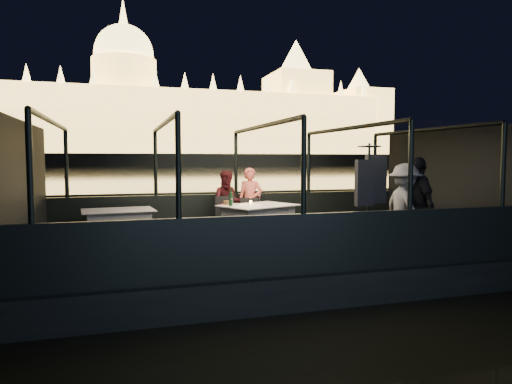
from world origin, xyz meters
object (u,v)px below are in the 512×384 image
object	(u,v)px
wine_bottle	(231,199)
person_man_maroon	(228,202)
dining_table_central	(259,223)
chair_port_left	(227,218)
coat_stand	(368,207)
person_woman_coral	(250,202)
chair_port_right	(251,217)
dining_table_aft	(119,226)
passenger_dark	(417,206)
passenger_stripe	(405,206)

from	to	relation	value
wine_bottle	person_man_maroon	bearing A→B (deg)	80.08
dining_table_central	chair_port_left	bearing A→B (deg)	132.88
chair_port_left	coat_stand	bearing A→B (deg)	-52.24
dining_table_central	person_woman_coral	world-z (taller)	person_woman_coral
chair_port_left	chair_port_right	bearing A→B (deg)	4.28
dining_table_aft	wine_bottle	world-z (taller)	wine_bottle
dining_table_aft	wine_bottle	xyz separation A→B (m)	(2.13, -0.48, 0.53)
dining_table_aft	chair_port_left	xyz separation A→B (m)	(2.20, 0.18, 0.06)
dining_table_central	wine_bottle	distance (m)	0.80
passenger_dark	person_man_maroon	bearing A→B (deg)	-124.28
person_man_maroon	passenger_dark	distance (m)	3.93
dining_table_central	chair_port_right	distance (m)	0.58
dining_table_central	coat_stand	world-z (taller)	coat_stand
coat_stand	wine_bottle	world-z (taller)	coat_stand
passenger_stripe	coat_stand	bearing A→B (deg)	116.34
dining_table_aft	chair_port_right	bearing A→B (deg)	3.88
passenger_stripe	passenger_dark	bearing A→B (deg)	-104.86
person_woman_coral	person_man_maroon	xyz separation A→B (m)	(-0.51, -0.01, 0.00)
wine_bottle	passenger_stripe	bearing A→B (deg)	-29.44
person_woman_coral	dining_table_aft	bearing A→B (deg)	-145.82
chair_port_right	passenger_dark	world-z (taller)	passenger_dark
chair_port_left	chair_port_right	world-z (taller)	chair_port_left
passenger_dark	chair_port_left	bearing A→B (deg)	-119.76
passenger_stripe	wine_bottle	size ratio (longest dim) A/B	4.86
passenger_dark	wine_bottle	distance (m)	3.50
coat_stand	chair_port_left	bearing A→B (deg)	124.10
dining_table_central	dining_table_aft	distance (m)	2.76
chair_port_right	passenger_dark	size ratio (longest dim) A/B	0.48
chair_port_right	person_woman_coral	xyz separation A→B (m)	(0.07, 0.32, 0.30)
chair_port_right	person_man_maroon	size ratio (longest dim) A/B	0.58
coat_stand	passenger_stripe	size ratio (longest dim) A/B	1.21
dining_table_aft	chair_port_right	xyz separation A→B (m)	(2.74, 0.19, 0.06)
dining_table_aft	wine_bottle	distance (m)	2.25
dining_table_aft	person_man_maroon	distance (m)	2.38
chair_port_right	coat_stand	world-z (taller)	coat_stand
person_man_maroon	person_woman_coral	bearing A→B (deg)	10.03
chair_port_right	person_woman_coral	world-z (taller)	person_woman_coral
chair_port_right	coat_stand	bearing A→B (deg)	-57.25
dining_table_central	person_woman_coral	distance (m)	0.97
dining_table_central	person_man_maroon	bearing A→B (deg)	115.89
dining_table_central	person_man_maroon	size ratio (longest dim) A/B	1.01
coat_stand	passenger_dark	xyz separation A→B (m)	(1.19, 0.33, -0.05)
person_man_maroon	passenger_stripe	bearing A→B (deg)	-35.34
passenger_stripe	passenger_dark	world-z (taller)	passenger_dark
dining_table_aft	dining_table_central	bearing A→B (deg)	-8.21
wine_bottle	chair_port_right	bearing A→B (deg)	47.68
dining_table_aft	passenger_dark	xyz separation A→B (m)	(5.20, -2.16, 0.47)
person_woman_coral	passenger_stripe	xyz separation A→B (m)	(2.19, -2.60, 0.10)
passenger_stripe	dining_table_aft	bearing A→B (deg)	71.73
person_man_maroon	passenger_dark	xyz separation A→B (m)	(2.90, -2.66, 0.10)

